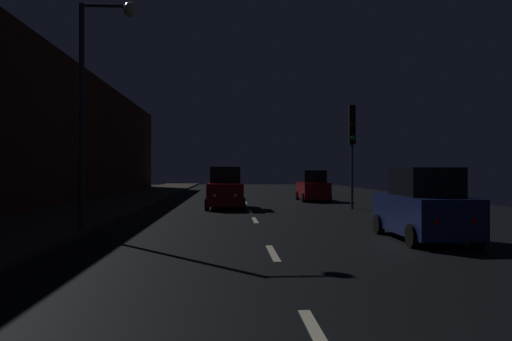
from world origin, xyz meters
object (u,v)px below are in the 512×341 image
object	(u,v)px
streetlamp_overhead	(98,79)
car_parked_right_near	(424,207)
car_parked_right_far	(313,187)
car_approaching_headlights	(225,189)
traffic_light_far_right	(352,133)

from	to	relation	value
streetlamp_overhead	car_parked_right_near	xyz separation A→B (m)	(9.01, -1.53, -3.64)
car_parked_right_near	car_parked_right_far	bearing A→B (deg)	0.00
car_approaching_headlights	car_parked_right_near	distance (m)	12.77
car_parked_right_near	car_approaching_headlights	bearing A→B (deg)	25.00
car_approaching_headlights	car_parked_right_far	xyz separation A→B (m)	(5.40, 5.71, -0.07)
traffic_light_far_right	streetlamp_overhead	distance (m)	13.48
traffic_light_far_right	car_parked_right_far	xyz separation A→B (m)	(-0.80, 6.55, -2.83)
traffic_light_far_right	car_parked_right_far	distance (m)	7.18
streetlamp_overhead	car_parked_right_near	world-z (taller)	streetlamp_overhead
car_parked_right_near	car_parked_right_far	xyz separation A→B (m)	(0.00, 17.29, -0.02)
traffic_light_far_right	car_parked_right_far	world-z (taller)	traffic_light_far_right
traffic_light_far_right	car_parked_right_near	xyz separation A→B (m)	(-0.80, -10.74, -2.81)
streetlamp_overhead	car_approaching_headlights	xyz separation A→B (m)	(3.61, 10.04, -3.59)
streetlamp_overhead	car_approaching_headlights	distance (m)	11.26
car_parked_right_far	streetlamp_overhead	bearing A→B (deg)	150.24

